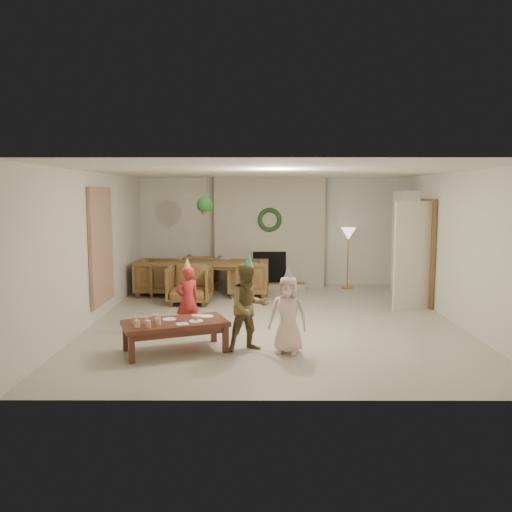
{
  "coord_description": "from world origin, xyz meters",
  "views": [
    {
      "loc": [
        -0.28,
        -8.76,
        2.15
      ],
      "look_at": [
        -0.3,
        0.4,
        1.05
      ],
      "focal_mm": 36.87,
      "sensor_mm": 36.0,
      "label": 1
    }
  ],
  "objects_px": {
    "dining_chair_left": "(157,277)",
    "child_pink": "(288,315)",
    "child_plaid": "(249,307)",
    "dining_table": "(197,279)",
    "dining_chair_near": "(190,284)",
    "dining_chair_right": "(248,278)",
    "dining_chair_far": "(203,271)",
    "coffee_table_top": "(175,323)",
    "child_red": "(188,301)"
  },
  "relations": [
    {
      "from": "dining_chair_right",
      "to": "child_red",
      "type": "xyz_separation_m",
      "value": [
        -0.87,
        -3.04,
        0.14
      ]
    },
    {
      "from": "dining_chair_right",
      "to": "child_plaid",
      "type": "relative_size",
      "value": 0.69
    },
    {
      "from": "dining_chair_right",
      "to": "coffee_table_top",
      "type": "height_order",
      "value": "dining_chair_right"
    },
    {
      "from": "dining_table",
      "to": "child_pink",
      "type": "distance_m",
      "value": 4.39
    },
    {
      "from": "dining_chair_far",
      "to": "child_pink",
      "type": "xyz_separation_m",
      "value": [
        1.64,
        -4.91,
        0.15
      ]
    },
    {
      "from": "dining_chair_left",
      "to": "child_plaid",
      "type": "relative_size",
      "value": 0.69
    },
    {
      "from": "dining_chair_far",
      "to": "child_red",
      "type": "relative_size",
      "value": 0.8
    },
    {
      "from": "dining_chair_near",
      "to": "child_plaid",
      "type": "bearing_deg",
      "value": -65.89
    },
    {
      "from": "dining_chair_right",
      "to": "child_plaid",
      "type": "height_order",
      "value": "child_plaid"
    },
    {
      "from": "child_pink",
      "to": "coffee_table_top",
      "type": "bearing_deg",
      "value": -168.17
    },
    {
      "from": "dining_table",
      "to": "dining_chair_right",
      "type": "height_order",
      "value": "dining_chair_right"
    },
    {
      "from": "dining_table",
      "to": "child_red",
      "type": "xyz_separation_m",
      "value": [
        0.21,
        -3.09,
        0.18
      ]
    },
    {
      "from": "dining_table",
      "to": "coffee_table_top",
      "type": "distance_m",
      "value": 4.0
    },
    {
      "from": "dining_table",
      "to": "child_pink",
      "type": "xyz_separation_m",
      "value": [
        1.68,
        -4.05,
        0.18
      ]
    },
    {
      "from": "dining_chair_near",
      "to": "child_pink",
      "type": "bearing_deg",
      "value": -58.7
    },
    {
      "from": "dining_chair_right",
      "to": "dining_table",
      "type": "bearing_deg",
      "value": -90.0
    },
    {
      "from": "child_plaid",
      "to": "coffee_table_top",
      "type": "bearing_deg",
      "value": 163.38
    },
    {
      "from": "dining_table",
      "to": "dining_chair_near",
      "type": "distance_m",
      "value": 0.86
    },
    {
      "from": "dining_chair_left",
      "to": "child_pink",
      "type": "relative_size",
      "value": 0.79
    },
    {
      "from": "child_plaid",
      "to": "child_pink",
      "type": "relative_size",
      "value": 1.15
    },
    {
      "from": "dining_chair_right",
      "to": "child_plaid",
      "type": "xyz_separation_m",
      "value": [
        0.08,
        -3.88,
        0.22
      ]
    },
    {
      "from": "child_pink",
      "to": "dining_chair_left",
      "type": "bearing_deg",
      "value": 135.62
    },
    {
      "from": "dining_chair_far",
      "to": "child_pink",
      "type": "bearing_deg",
      "value": 111.34
    },
    {
      "from": "child_plaid",
      "to": "child_pink",
      "type": "xyz_separation_m",
      "value": [
        0.53,
        -0.11,
        -0.08
      ]
    },
    {
      "from": "dining_table",
      "to": "child_plaid",
      "type": "relative_size",
      "value": 1.62
    },
    {
      "from": "dining_table",
      "to": "dining_chair_right",
      "type": "distance_m",
      "value": 1.08
    },
    {
      "from": "dining_chair_near",
      "to": "coffee_table_top",
      "type": "xyz_separation_m",
      "value": [
        0.2,
        -3.14,
        0.01
      ]
    },
    {
      "from": "dining_chair_near",
      "to": "child_pink",
      "type": "xyz_separation_m",
      "value": [
        1.73,
        -3.19,
        0.15
      ]
    },
    {
      "from": "dining_chair_right",
      "to": "coffee_table_top",
      "type": "distance_m",
      "value": 4.05
    },
    {
      "from": "coffee_table_top",
      "to": "child_plaid",
      "type": "xyz_separation_m",
      "value": [
        1.0,
        0.06,
        0.21
      ]
    },
    {
      "from": "child_pink",
      "to": "dining_chair_far",
      "type": "bearing_deg",
      "value": 122.22
    },
    {
      "from": "dining_chair_right",
      "to": "child_pink",
      "type": "distance_m",
      "value": 4.04
    },
    {
      "from": "coffee_table_top",
      "to": "child_plaid",
      "type": "relative_size",
      "value": 1.14
    },
    {
      "from": "dining_chair_near",
      "to": "dining_chair_right",
      "type": "relative_size",
      "value": 1.0
    },
    {
      "from": "coffee_table_top",
      "to": "child_plaid",
      "type": "distance_m",
      "value": 1.02
    },
    {
      "from": "dining_chair_far",
      "to": "dining_chair_left",
      "type": "relative_size",
      "value": 1.0
    },
    {
      "from": "child_plaid",
      "to": "child_red",
      "type": "bearing_deg",
      "value": 118.05
    },
    {
      "from": "dining_chair_right",
      "to": "child_red",
      "type": "bearing_deg",
      "value": -13.11
    },
    {
      "from": "dining_chair_near",
      "to": "child_red",
      "type": "distance_m",
      "value": 2.25
    },
    {
      "from": "dining_table",
      "to": "dining_chair_right",
      "type": "bearing_deg",
      "value": 0.0
    },
    {
      "from": "dining_chair_near",
      "to": "child_plaid",
      "type": "xyz_separation_m",
      "value": [
        1.19,
        -3.07,
        0.22
      ]
    },
    {
      "from": "coffee_table_top",
      "to": "child_pink",
      "type": "height_order",
      "value": "child_pink"
    },
    {
      "from": "dining_chair_left",
      "to": "child_pink",
      "type": "height_order",
      "value": "child_pink"
    },
    {
      "from": "dining_chair_far",
      "to": "child_red",
      "type": "bearing_deg",
      "value": 95.23
    },
    {
      "from": "dining_chair_left",
      "to": "dining_chair_far",
      "type": "bearing_deg",
      "value": -45.0
    },
    {
      "from": "child_pink",
      "to": "child_plaid",
      "type": "bearing_deg",
      "value": -178.36
    },
    {
      "from": "dining_table",
      "to": "dining_chair_near",
      "type": "height_order",
      "value": "dining_chair_near"
    },
    {
      "from": "coffee_table_top",
      "to": "child_red",
      "type": "height_order",
      "value": "child_red"
    },
    {
      "from": "child_red",
      "to": "child_plaid",
      "type": "relative_size",
      "value": 0.86
    },
    {
      "from": "dining_chair_left",
      "to": "dining_table",
      "type": "bearing_deg",
      "value": -90.0
    }
  ]
}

